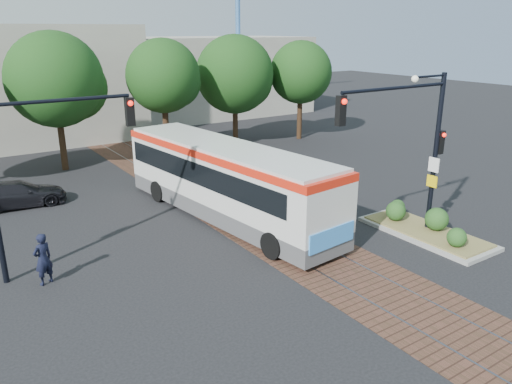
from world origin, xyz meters
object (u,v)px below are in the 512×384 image
(signal_pole_main, at_px, (417,132))
(officer, at_px, (43,259))
(traffic_island, at_px, (425,226))
(parked_car, at_px, (18,194))
(signal_pole_left, at_px, (28,160))
(city_bus, at_px, (225,178))

(signal_pole_main, relative_size, officer, 3.52)
(traffic_island, xyz_separation_m, signal_pole_main, (-0.96, 0.09, 3.83))
(traffic_island, height_order, parked_car, parked_car)
(signal_pole_main, xyz_separation_m, signal_pole_left, (-12.23, 4.80, -0.29))
(city_bus, height_order, signal_pole_main, signal_pole_main)
(signal_pole_main, relative_size, signal_pole_left, 1.00)
(signal_pole_left, bearing_deg, signal_pole_main, -21.45)
(city_bus, bearing_deg, parked_car, 131.74)
(traffic_island, relative_size, signal_pole_main, 0.87)
(city_bus, bearing_deg, officer, -172.50)
(city_bus, relative_size, signal_pole_left, 2.01)
(signal_pole_left, bearing_deg, traffic_island, -20.36)
(traffic_island, xyz_separation_m, signal_pole_left, (-13.19, 4.89, 3.54))
(city_bus, distance_m, signal_pole_left, 7.99)
(city_bus, distance_m, parked_car, 9.67)
(city_bus, height_order, officer, city_bus)
(officer, bearing_deg, parked_car, -117.59)
(signal_pole_main, bearing_deg, parked_car, 133.56)
(signal_pole_left, relative_size, officer, 3.52)
(signal_pole_left, height_order, parked_car, signal_pole_left)
(traffic_island, distance_m, officer, 13.91)
(signal_pole_main, height_order, signal_pole_left, signal_pole_main)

